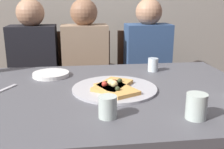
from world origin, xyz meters
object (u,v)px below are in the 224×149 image
(dining_table, at_px, (98,103))
(wine_glass, at_px, (196,106))
(pizza_tray, at_px, (115,88))
(pizza_slice_last, at_px, (112,85))
(chair_right, at_px, (145,77))
(chair_middle, at_px, (86,79))
(plate_stack, at_px, (51,74))
(table_knife, at_px, (0,91))
(tumbler_near, at_px, (153,65))
(short_glass, at_px, (108,107))
(guest_in_sweater, at_px, (33,70))
(guest_in_beanie, at_px, (86,69))
(pizza_slice_extra, at_px, (116,88))
(chair_left, at_px, (37,81))
(guest_by_wall, at_px, (150,67))

(dining_table, distance_m, wine_glass, 0.52)
(pizza_tray, distance_m, wine_glass, 0.45)
(pizza_slice_last, bearing_deg, chair_right, 66.34)
(wine_glass, xyz_separation_m, chair_middle, (-0.38, 1.29, -0.26))
(plate_stack, bearing_deg, wine_glass, -47.53)
(pizza_tray, height_order, table_knife, pizza_tray)
(tumbler_near, distance_m, chair_middle, 0.77)
(wine_glass, bearing_deg, tumbler_near, 87.90)
(tumbler_near, relative_size, short_glass, 0.96)
(wine_glass, distance_m, chair_right, 1.32)
(pizza_slice_last, xyz_separation_m, guest_in_sweater, (-0.51, 0.76, -0.11))
(pizza_slice_last, relative_size, plate_stack, 1.21)
(short_glass, relative_size, guest_in_beanie, 0.07)
(pizza_slice_extra, xyz_separation_m, tumbler_near, (0.28, 0.37, 0.02))
(short_glass, bearing_deg, wine_glass, -8.82)
(pizza_slice_last, xyz_separation_m, chair_right, (0.40, 0.91, -0.24))
(guest_in_sweater, bearing_deg, tumbler_near, 150.78)
(tumbler_near, distance_m, short_glass, 0.73)
(pizza_slice_extra, bearing_deg, dining_table, 150.98)
(guest_in_sweater, bearing_deg, wine_glass, 124.50)
(pizza_slice_extra, relative_size, short_glass, 2.95)
(pizza_tray, relative_size, guest_in_sweater, 0.36)
(guest_in_beanie, bearing_deg, wine_glass, 108.53)
(wine_glass, height_order, chair_left, chair_left)
(pizza_slice_extra, bearing_deg, guest_in_beanie, 98.46)
(chair_left, bearing_deg, tumbler_near, 143.23)
(chair_middle, height_order, guest_in_beanie, guest_in_beanie)
(table_knife, relative_size, chair_middle, 0.24)
(chair_left, relative_size, chair_middle, 1.00)
(pizza_tray, relative_size, chair_left, 0.47)
(wine_glass, bearing_deg, plate_stack, 132.47)
(table_knife, bearing_deg, short_glass, -97.66)
(pizza_tray, relative_size, short_glass, 4.90)
(pizza_tray, xyz_separation_m, chair_middle, (-0.12, 0.92, -0.22))
(pizza_slice_extra, bearing_deg, pizza_slice_last, 101.60)
(guest_in_beanie, bearing_deg, pizza_slice_extra, 98.46)
(chair_middle, xyz_separation_m, guest_in_beanie, (-0.00, -0.15, 0.13))
(guest_in_sweater, relative_size, guest_by_wall, 1.00)
(dining_table, height_order, table_knife, table_knife)
(chair_right, bearing_deg, short_glass, 69.55)
(table_knife, distance_m, guest_by_wall, 1.20)
(pizza_slice_last, distance_m, tumbler_near, 0.43)
(pizza_tray, xyz_separation_m, wine_glass, (0.26, -0.37, 0.04))
(wine_glass, xyz_separation_m, chair_left, (-0.78, 1.29, -0.26))
(table_knife, bearing_deg, pizza_slice_last, -65.19)
(table_knife, bearing_deg, dining_table, -66.47)
(chair_left, height_order, guest_by_wall, guest_by_wall)
(chair_right, xyz_separation_m, guest_in_beanie, (-0.51, -0.15, 0.13))
(pizza_slice_extra, relative_size, chair_middle, 0.28)
(pizza_tray, height_order, short_glass, short_glass)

